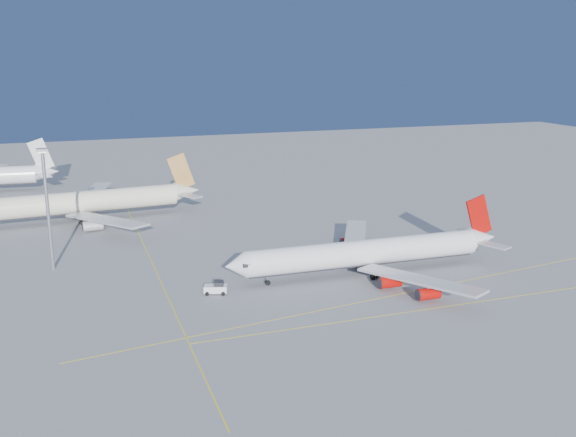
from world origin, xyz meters
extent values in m
plane|color=slate|center=(0.00, 0.00, 0.00)|extent=(500.00, 500.00, 0.00)
cube|color=yellow|center=(5.00, -14.00, 0.01)|extent=(90.00, 0.18, 0.02)
cube|color=yellow|center=(0.00, -6.00, 0.01)|extent=(118.86, 16.88, 0.02)
cube|color=yellow|center=(-40.00, 30.00, 0.01)|extent=(0.18, 140.00, 0.02)
cylinder|color=white|center=(0.68, 7.07, 4.72)|extent=(50.90, 6.05, 5.26)
cone|color=white|center=(-26.72, 7.50, 4.72)|extent=(4.17, 5.33, 5.26)
cone|color=white|center=(29.27, 6.63, 5.26)|extent=(6.43, 5.10, 5.00)
cube|color=black|center=(-25.00, 7.47, 5.26)|extent=(1.53, 5.02, 0.64)
cube|color=#B7B7BC|center=(5.06, -7.74, 3.27)|extent=(15.40, 25.82, 0.50)
cube|color=#B7B7BC|center=(5.52, 21.74, 3.27)|extent=(16.07, 25.59, 0.50)
cube|color=#A70A07|center=(27.91, 6.65, 10.35)|extent=(6.99, 0.52, 9.60)
cylinder|color=gray|center=(-20.15, 7.39, 1.54)|extent=(0.22, 0.22, 2.09)
cylinder|color=black|center=(-20.15, 7.39, 0.50)|extent=(1.01, 0.65, 1.00)
cylinder|color=gray|center=(1.53, 3.33, 1.54)|extent=(0.29, 0.29, 2.09)
cylinder|color=black|center=(1.53, 3.33, 0.50)|extent=(1.01, 0.83, 1.00)
cylinder|color=gray|center=(1.65, 10.78, 1.54)|extent=(0.29, 0.29, 2.09)
cylinder|color=black|center=(1.65, 10.78, 0.50)|extent=(1.01, 0.83, 1.00)
cylinder|color=#A70A07|center=(1.46, -2.95, 1.57)|extent=(4.39, 2.34, 2.27)
cylinder|color=#A70A07|center=(5.19, -10.90, 1.57)|extent=(4.39, 2.34, 2.27)
cylinder|color=#A70A07|center=(1.77, 17.06, 1.57)|extent=(4.39, 2.34, 2.27)
cylinder|color=#A70A07|center=(5.74, 24.89, 1.57)|extent=(4.39, 2.34, 2.27)
cylinder|color=beige|center=(-54.02, 72.34, 5.33)|extent=(54.16, 10.23, 5.90)
cone|color=beige|center=(-23.56, 74.80, 5.96)|extent=(7.68, 6.18, 5.61)
cube|color=#B7B7BC|center=(-47.72, 56.52, 3.71)|extent=(19.37, 27.67, 0.57)
cube|color=#B7B7BC|center=(-50.34, 88.96, 3.71)|extent=(15.54, 28.95, 0.57)
cube|color=tan|center=(-25.11, 74.68, 11.73)|extent=(7.98, 1.11, 10.96)
cylinder|color=gray|center=(-52.64, 68.24, 1.76)|extent=(0.33, 0.33, 2.38)
cylinder|color=black|center=(-52.64, 68.24, 0.57)|extent=(1.21, 1.02, 1.14)
cylinder|color=gray|center=(-53.32, 76.60, 1.76)|extent=(0.33, 0.33, 2.38)
cylinder|color=black|center=(-53.32, 76.60, 0.57)|extent=(1.21, 1.02, 1.14)
cylinder|color=#B7B7BC|center=(-50.91, 59.17, 1.77)|extent=(5.16, 2.98, 2.59)
cylinder|color=#B7B7BC|center=(-53.07, 85.83, 1.77)|extent=(5.16, 2.98, 2.59)
cone|color=white|center=(-62.32, 120.85, 6.05)|extent=(7.86, 6.23, 5.65)
cube|color=silver|center=(-63.90, 120.97, 11.94)|extent=(8.17, 1.13, 11.23)
cube|color=white|center=(-31.00, 6.29, 0.98)|extent=(4.81, 3.42, 1.31)
cube|color=black|center=(-30.38, 6.09, 1.96)|extent=(2.23, 2.30, 0.98)
cylinder|color=black|center=(-32.80, 5.68, 0.38)|extent=(0.84, 0.60, 0.76)
cylinder|color=black|center=(-32.09, 7.85, 0.38)|extent=(0.84, 0.60, 0.76)
cylinder|color=black|center=(-29.91, 4.73, 0.38)|extent=(0.84, 0.60, 0.76)
cylinder|color=black|center=(-29.20, 6.90, 0.38)|extent=(0.84, 0.60, 0.76)
cylinder|color=gray|center=(-60.49, 31.99, 12.70)|extent=(0.71, 0.71, 25.40)
cube|color=gray|center=(-60.49, 31.99, 25.60)|extent=(2.24, 2.24, 0.51)
cube|color=white|center=(-60.49, 31.99, 25.20)|extent=(1.63, 1.63, 0.25)
camera|label=1|loc=(-55.98, -107.30, 44.50)|focal=40.00mm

